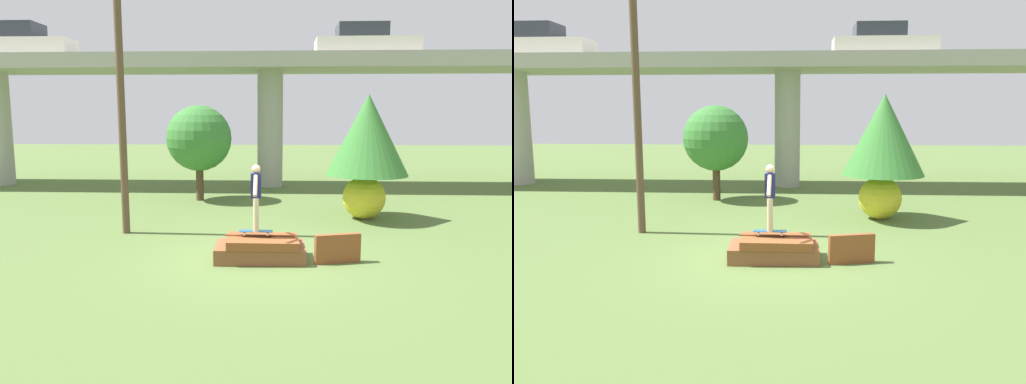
{
  "view_description": "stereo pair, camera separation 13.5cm",
  "coord_description": "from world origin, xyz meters",
  "views": [
    {
      "loc": [
        0.42,
        -10.67,
        3.21
      ],
      "look_at": [
        -0.09,
        -0.01,
        1.51
      ],
      "focal_mm": 35.0,
      "sensor_mm": 36.0,
      "label": 1
    },
    {
      "loc": [
        0.55,
        -10.66,
        3.21
      ],
      "look_at": [
        -0.09,
        -0.01,
        1.51
      ],
      "focal_mm": 35.0,
      "sensor_mm": 36.0,
      "label": 2
    }
  ],
  "objects": [
    {
      "name": "ground_plane",
      "position": [
        0.0,
        0.0,
        0.0
      ],
      "size": [
        80.0,
        80.0,
        0.0
      ],
      "primitive_type": "plane",
      "color": "#567038"
    },
    {
      "name": "scrap_pile",
      "position": [
        0.02,
        -0.02,
        0.24
      ],
      "size": [
        2.0,
        1.19,
        0.56
      ],
      "color": "brown",
      "rests_on": "ground_plane"
    },
    {
      "name": "scrap_plank_loose",
      "position": [
        1.68,
        -0.19,
        0.32
      ],
      "size": [
        1.01,
        0.39,
        0.64
      ],
      "color": "brown",
      "rests_on": "ground_plane"
    },
    {
      "name": "skateboard",
      "position": [
        -0.09,
        -0.01,
        0.64
      ],
      "size": [
        0.73,
        0.2,
        0.09
      ],
      "color": "#23517F",
      "rests_on": "scrap_pile"
    },
    {
      "name": "skater",
      "position": [
        -0.09,
        -0.01,
        1.48
      ],
      "size": [
        0.22,
        0.99,
        1.46
      ],
      "color": "#C6B78E",
      "rests_on": "skateboard"
    },
    {
      "name": "highway_overpass",
      "position": [
        0.0,
        11.14,
        4.87
      ],
      "size": [
        44.0,
        3.94,
        5.58
      ],
      "color": "#A8A59E",
      "rests_on": "ground_plane"
    },
    {
      "name": "car_on_overpass_mid",
      "position": [
        3.91,
        10.85,
        6.07
      ],
      "size": [
        4.17,
        1.79,
        1.22
      ],
      "color": "silver",
      "rests_on": "highway_overpass"
    },
    {
      "name": "car_on_overpass_right",
      "position": [
        -11.07,
        11.55,
        6.2
      ],
      "size": [
        4.58,
        1.67,
        1.51
      ],
      "color": "silver",
      "rests_on": "highway_overpass"
    },
    {
      "name": "utility_pole",
      "position": [
        -3.7,
        2.29,
        4.06
      ],
      "size": [
        1.3,
        0.2,
        7.87
      ],
      "color": "brown",
      "rests_on": "ground_plane"
    },
    {
      "name": "tree_behind_left",
      "position": [
        -2.52,
        7.45,
        2.28
      ],
      "size": [
        2.38,
        2.38,
        3.49
      ],
      "color": "#4C3823",
      "rests_on": "ground_plane"
    },
    {
      "name": "tree_behind_right",
      "position": [
        3.04,
        4.37,
        2.55
      ],
      "size": [
        2.44,
        2.44,
        3.77
      ],
      "color": "brown",
      "rests_on": "ground_plane"
    },
    {
      "name": "bush_yellow_flowering",
      "position": [
        3.0,
        4.45,
        0.65
      ],
      "size": [
        1.3,
        1.3,
        1.3
      ],
      "color": "gold",
      "rests_on": "ground_plane"
    }
  ]
}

